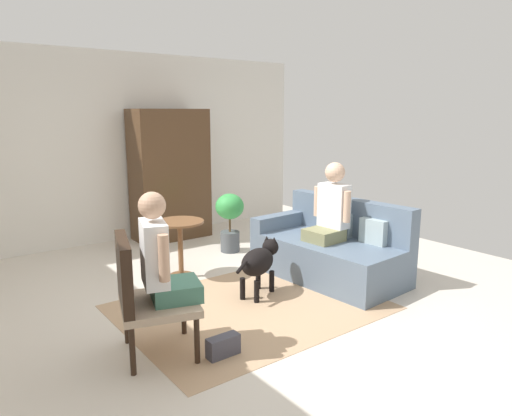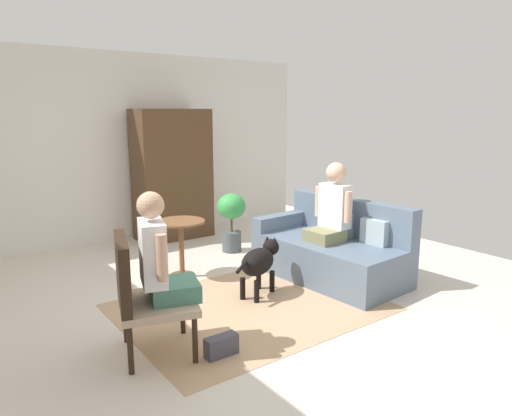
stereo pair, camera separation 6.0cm
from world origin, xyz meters
The scene contains 12 objects.
ground_plane centered at (0.00, 0.00, 0.00)m, with size 7.16×7.16×0.00m, color beige.
back_wall centered at (0.00, 3.04, 1.38)m, with size 6.17×0.12×2.75m, color silver.
area_rug centered at (-0.04, -0.23, 0.00)m, with size 2.45×1.90×0.01m, color tan.
couch centered at (1.25, -0.05, 0.31)m, with size 1.03×1.80×0.89m.
armchair centered at (-1.27, -0.48, 0.55)m, with size 0.74×0.76×0.97m.
person_on_couch centered at (1.21, -0.08, 0.82)m, with size 0.48×0.52×0.89m.
person_on_armchair centered at (-1.12, -0.52, 0.80)m, with size 0.52×0.52×0.87m.
round_end_table centered at (-0.18, 0.95, 0.47)m, with size 0.55×0.55×0.68m.
dog centered at (0.23, -0.01, 0.37)m, with size 0.74×0.45×0.57m.
potted_plant centered at (0.86, 1.48, 0.50)m, with size 0.39×0.39×0.81m.
armoire_cabinet centered at (0.56, 2.63, 0.97)m, with size 1.11×0.56×1.94m, color #4C331E.
handbag centered at (-0.78, -0.87, 0.08)m, with size 0.27×0.10×0.17m, color #3F3F4C.
Camera 2 is at (-2.56, -3.77, 1.90)m, focal length 32.86 mm.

